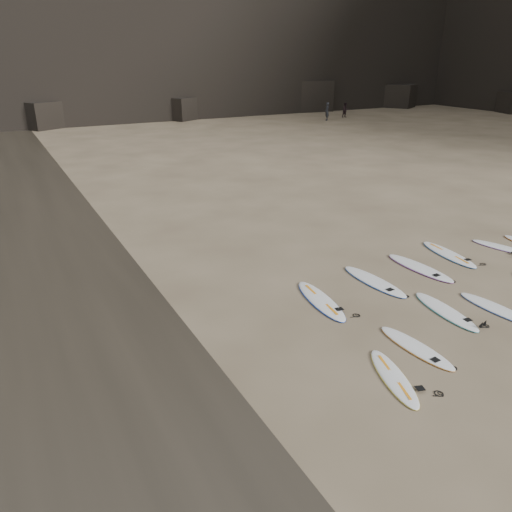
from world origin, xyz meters
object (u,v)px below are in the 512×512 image
(surfboard_3, at_px, (497,309))
(surfboard_9, at_px, (502,247))
(surfboard_7, at_px, (420,268))
(person_a, at_px, (327,111))
(surfboard_6, at_px, (374,281))
(surfboard_0, at_px, (394,377))
(surfboard_8, at_px, (449,254))
(surfboard_1, at_px, (416,347))
(person_b, at_px, (346,110))
(surfboard_2, at_px, (446,311))
(surfboard_5, at_px, (321,300))

(surfboard_3, relative_size, surfboard_9, 1.07)
(surfboard_7, relative_size, person_a, 1.51)
(surfboard_6, bearing_deg, surfboard_0, -128.05)
(surfboard_0, bearing_deg, surfboard_8, 52.33)
(surfboard_1, height_order, surfboard_8, surfboard_8)
(surfboard_6, distance_m, person_a, 40.75)
(surfboard_8, bearing_deg, surfboard_1, -136.15)
(surfboard_9, distance_m, person_b, 40.20)
(surfboard_0, relative_size, surfboard_2, 0.91)
(surfboard_1, bearing_deg, surfboard_5, 98.38)
(surfboard_0, height_order, surfboard_6, surfboard_6)
(surfboard_3, xyz_separation_m, surfboard_6, (-1.86, 3.08, 0.01))
(surfboard_5, xyz_separation_m, surfboard_8, (6.15, 0.81, -0.00))
(surfboard_1, relative_size, surfboard_5, 0.85)
(surfboard_2, bearing_deg, surfboard_3, -16.69)
(surfboard_2, relative_size, surfboard_8, 0.91)
(surfboard_3, bearing_deg, surfboard_0, -170.92)
(surfboard_1, distance_m, surfboard_3, 3.51)
(surfboard_7, bearing_deg, person_b, 53.08)
(surfboard_3, distance_m, surfboard_7, 3.20)
(surfboard_5, relative_size, person_a, 1.48)
(surfboard_7, height_order, person_b, person_b)
(surfboard_6, bearing_deg, surfboard_2, -81.59)
(surfboard_3, bearing_deg, surfboard_1, -176.99)
(surfboard_3, relative_size, person_a, 1.31)
(surfboard_1, bearing_deg, surfboard_7, 41.17)
(surfboard_0, height_order, surfboard_3, surfboard_3)
(surfboard_2, bearing_deg, surfboard_7, 65.06)
(surfboard_0, xyz_separation_m, surfboard_1, (1.34, 0.67, 0.00))
(surfboard_2, height_order, surfboard_7, surfboard_7)
(surfboard_7, distance_m, person_a, 39.56)
(surfboard_7, relative_size, person_b, 1.75)
(surfboard_8, height_order, person_b, person_b)
(surfboard_9, bearing_deg, surfboard_2, -171.10)
(person_a, relative_size, person_b, 1.16)
(surfboard_7, bearing_deg, surfboard_5, -177.49)
(surfboard_9, bearing_deg, person_a, 49.32)
(surfboard_8, distance_m, surfboard_9, 2.34)
(surfboard_5, distance_m, surfboard_8, 6.20)
(surfboard_1, xyz_separation_m, surfboard_3, (3.49, 0.39, 0.00))
(surfboard_5, bearing_deg, surfboard_7, 13.23)
(surfboard_3, height_order, person_a, person_a)
(surfboard_3, height_order, surfboard_9, surfboard_3)
(surfboard_0, xyz_separation_m, surfboard_3, (4.83, 1.06, 0.00))
(surfboard_2, distance_m, surfboard_5, 3.50)
(surfboard_1, bearing_deg, surfboard_3, 3.42)
(surfboard_3, relative_size, surfboard_7, 0.87)
(surfboard_0, xyz_separation_m, surfboard_2, (3.44, 1.66, 0.00))
(surfboard_6, bearing_deg, surfboard_7, 0.74)
(surfboard_6, height_order, surfboard_9, surfboard_6)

